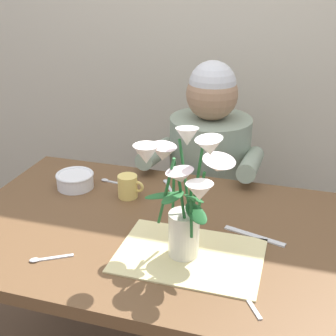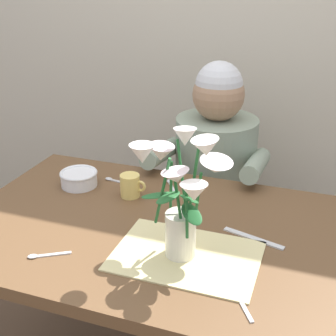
# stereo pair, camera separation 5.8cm
# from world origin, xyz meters

# --- Properties ---
(wood_panel_backdrop) EXTENTS (4.00, 0.10, 2.50)m
(wood_panel_backdrop) POSITION_xyz_m (0.00, 1.05, 1.25)
(wood_panel_backdrop) COLOR beige
(wood_panel_backdrop) RESTS_ON ground_plane
(dining_table) EXTENTS (1.20, 0.80, 0.74)m
(dining_table) POSITION_xyz_m (0.00, 0.00, 0.64)
(dining_table) COLOR brown
(dining_table) RESTS_ON ground_plane
(seated_person) EXTENTS (0.45, 0.47, 1.14)m
(seated_person) POSITION_xyz_m (0.05, 0.62, 0.56)
(seated_person) COLOR #4C4C56
(seated_person) RESTS_ON ground_plane
(striped_placemat) EXTENTS (0.40, 0.28, 0.00)m
(striped_placemat) POSITION_xyz_m (0.16, -0.12, 0.74)
(striped_placemat) COLOR beige
(striped_placemat) RESTS_ON dining_table
(flower_vase) EXTENTS (0.26, 0.27, 0.36)m
(flower_vase) POSITION_xyz_m (0.14, -0.12, 0.94)
(flower_vase) COLOR silver
(flower_vase) RESTS_ON dining_table
(ceramic_bowl) EXTENTS (0.14, 0.14, 0.06)m
(ceramic_bowl) POSITION_xyz_m (-0.35, 0.17, 0.77)
(ceramic_bowl) COLOR white
(ceramic_bowl) RESTS_ON dining_table
(dinner_knife) EXTENTS (0.19, 0.07, 0.00)m
(dinner_knife) POSITION_xyz_m (0.32, 0.03, 0.74)
(dinner_knife) COLOR silver
(dinner_knife) RESTS_ON dining_table
(coffee_cup) EXTENTS (0.09, 0.07, 0.08)m
(coffee_cup) POSITION_xyz_m (-0.14, 0.16, 0.78)
(coffee_cup) COLOR #E5C666
(coffee_cup) RESTS_ON dining_table
(spoon_0) EXTENTS (0.11, 0.07, 0.01)m
(spoon_0) POSITION_xyz_m (-0.22, -0.25, 0.74)
(spoon_0) COLOR silver
(spoon_0) RESTS_ON dining_table
(spoon_2) EXTENTS (0.07, 0.11, 0.01)m
(spoon_2) POSITION_xyz_m (-0.03, 0.29, 0.74)
(spoon_2) COLOR silver
(spoon_2) RESTS_ON dining_table
(spoon_3) EXTENTS (0.08, 0.11, 0.01)m
(spoon_3) POSITION_xyz_m (0.33, -0.25, 0.74)
(spoon_3) COLOR silver
(spoon_3) RESTS_ON dining_table
(spoon_4) EXTENTS (0.12, 0.03, 0.01)m
(spoon_4) POSITION_xyz_m (-0.24, 0.25, 0.74)
(spoon_4) COLOR silver
(spoon_4) RESTS_ON dining_table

